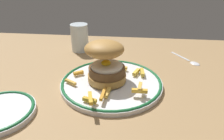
{
  "coord_description": "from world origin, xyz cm",
  "views": [
    {
      "loc": [
        -0.11,
        -49.35,
        29.81
      ],
      "look_at": [
        -5.61,
        0.18,
        4.6
      ],
      "focal_mm": 33.62,
      "sensor_mm": 36.0,
      "label": 1
    }
  ],
  "objects_px": {
    "burger": "(106,60)",
    "spoon": "(192,61)",
    "side_plate": "(0,112)",
    "dinner_plate": "(112,82)",
    "water_glass": "(80,40)"
  },
  "relations": [
    {
      "from": "burger",
      "to": "spoon",
      "type": "distance_m",
      "value": 0.33
    },
    {
      "from": "dinner_plate",
      "to": "spoon",
      "type": "distance_m",
      "value": 0.31
    },
    {
      "from": "burger",
      "to": "spoon",
      "type": "bearing_deg",
      "value": 32.65
    },
    {
      "from": "dinner_plate",
      "to": "side_plate",
      "type": "xyz_separation_m",
      "value": [
        -0.23,
        -0.15,
        -0.0
      ]
    },
    {
      "from": "water_glass",
      "to": "spoon",
      "type": "relative_size",
      "value": 0.85
    },
    {
      "from": "spoon",
      "to": "burger",
      "type": "bearing_deg",
      "value": -147.35
    },
    {
      "from": "dinner_plate",
      "to": "burger",
      "type": "xyz_separation_m",
      "value": [
        -0.02,
        0.01,
        0.06
      ]
    },
    {
      "from": "side_plate",
      "to": "spoon",
      "type": "relative_size",
      "value": 1.29
    },
    {
      "from": "burger",
      "to": "water_glass",
      "type": "bearing_deg",
      "value": 118.83
    },
    {
      "from": "dinner_plate",
      "to": "side_plate",
      "type": "distance_m",
      "value": 0.28
    },
    {
      "from": "dinner_plate",
      "to": "water_glass",
      "type": "xyz_separation_m",
      "value": [
        -0.15,
        0.25,
        0.03
      ]
    },
    {
      "from": "dinner_plate",
      "to": "burger",
      "type": "bearing_deg",
      "value": 161.3
    },
    {
      "from": "side_plate",
      "to": "water_glass",
      "type": "bearing_deg",
      "value": 78.27
    },
    {
      "from": "dinner_plate",
      "to": "spoon",
      "type": "xyz_separation_m",
      "value": [
        0.25,
        0.18,
        -0.0
      ]
    },
    {
      "from": "side_plate",
      "to": "spoon",
      "type": "distance_m",
      "value": 0.59
    }
  ]
}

